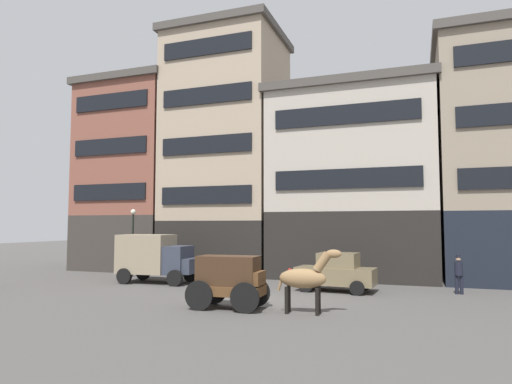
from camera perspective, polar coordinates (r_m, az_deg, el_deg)
ground_plane at (r=19.26m, az=-0.12°, el=-13.65°), size 120.00×120.00×0.00m
building_far_left at (r=34.45m, az=-14.73°, el=2.08°), size 7.34×7.06×13.59m
building_center_left at (r=31.15m, az=-3.67°, el=5.27°), size 7.75×7.06×16.46m
building_center_right at (r=28.54m, az=12.30°, el=1.29°), size 10.11×7.06×11.60m
cargo_wagon at (r=17.38m, az=-3.39°, el=-10.85°), size 2.96×1.63×1.98m
draft_horse at (r=16.44m, az=6.28°, el=-10.79°), size 2.35×0.68×2.30m
delivery_truck_near at (r=25.42m, az=-12.63°, el=-8.01°), size 4.42×2.30×2.62m
sedan_dark at (r=22.07m, az=10.15°, el=-9.97°), size 3.82×2.11×1.83m
pedestrian_officer at (r=22.83m, az=24.35°, el=-9.30°), size 0.48×0.48×1.79m
streetlamp_curbside at (r=28.72m, az=-15.37°, el=-5.01°), size 0.32×0.32×4.12m
fire_hydrant_curbside at (r=24.65m, az=4.32°, el=-10.54°), size 0.24×0.24×0.83m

